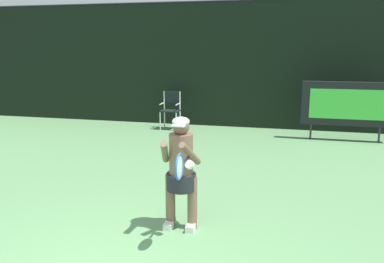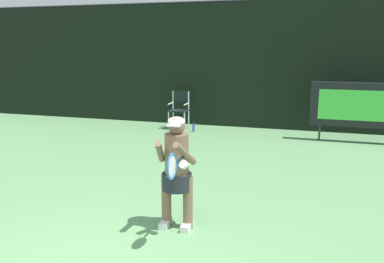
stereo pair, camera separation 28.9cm
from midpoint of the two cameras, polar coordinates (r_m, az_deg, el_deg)
name	(u,v)px [view 2 (the right image)]	position (r m, az deg, el deg)	size (l,w,h in m)	color
backdrop_screen	(240,66)	(11.78, 7.69, 9.37)	(18.00, 0.12, 3.66)	black
scoreboard	(357,105)	(10.65, 23.31, 3.51)	(2.20, 0.21, 1.50)	black
umpire_chair	(179,107)	(11.55, -1.11, 3.47)	(0.52, 0.44, 1.08)	white
water_bottle	(194,128)	(11.16, 0.98, 0.57)	(0.07, 0.07, 0.27)	#3858BE
tennis_player	(177,168)	(5.16, -0.63, -5.32)	(0.53, 0.60, 1.50)	white
tennis_racket	(173,166)	(4.55, -0.98, -4.97)	(0.03, 0.60, 0.31)	black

